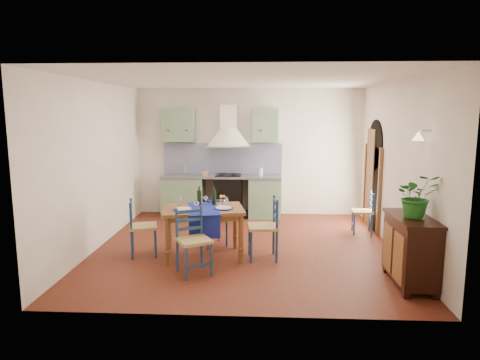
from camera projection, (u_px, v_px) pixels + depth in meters
name	position (u px, v px, depth m)	size (l,w,h in m)	color
floor	(245.00, 247.00, 7.32)	(5.00, 5.00, 0.00)	#4B1B10
back_wall	(228.00, 169.00, 9.44)	(5.00, 0.96, 2.80)	white
right_wall	(392.00, 169.00, 7.25)	(0.26, 5.00, 2.80)	white
left_wall	(97.00, 165.00, 7.23)	(0.04, 5.00, 2.80)	white
ceiling	(245.00, 80.00, 6.88)	(5.00, 5.00, 0.01)	silver
dining_table	(204.00, 214.00, 6.74)	(1.38, 1.08, 1.11)	brown
chair_near	(193.00, 240.00, 6.08)	(0.60, 0.60, 0.94)	navy
chair_far	(214.00, 220.00, 7.34)	(0.56, 0.56, 0.87)	navy
chair_left	(141.00, 227.00, 6.84)	(0.52, 0.52, 0.91)	navy
chair_right	(265.00, 227.00, 6.69)	(0.50, 0.50, 0.98)	navy
chair_spare	(364.00, 212.00, 8.11)	(0.41, 0.41, 0.81)	navy
sideboard	(410.00, 248.00, 5.66)	(0.50, 1.05, 0.94)	black
potted_plant	(417.00, 196.00, 5.50)	(0.52, 0.45, 0.58)	#1A591A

